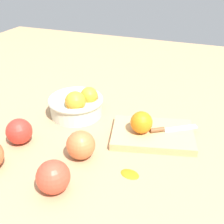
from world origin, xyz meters
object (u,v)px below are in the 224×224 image
at_px(bowl, 77,104).
at_px(apple_front_center_2, 53,177).
at_px(knife, 167,129).
at_px(apple_front_center, 81,145).
at_px(cutting_board, 153,134).
at_px(orange_on_board, 141,122).
at_px(apple_front_left, 19,131).

distance_m(bowl, apple_front_center_2, 0.36).
distance_m(knife, apple_front_center_2, 0.38).
bearing_deg(apple_front_center, cutting_board, 45.12).
xyz_separation_m(apple_front_center, apple_front_center_2, (-0.00, -0.14, 0.00)).
bearing_deg(orange_on_board, apple_front_center_2, -115.12).
distance_m(apple_front_center, apple_front_left, 0.20).
height_order(knife, apple_front_left, apple_front_left).
bearing_deg(knife, orange_on_board, -154.24).
bearing_deg(orange_on_board, knife, 25.76).
distance_m(cutting_board, orange_on_board, 0.06).
bearing_deg(cutting_board, apple_front_center_2, -119.10).
bearing_deg(knife, apple_front_center, -137.89).
height_order(orange_on_board, apple_front_center_2, orange_on_board).
bearing_deg(apple_front_left, bowl, 67.65).
xyz_separation_m(cutting_board, apple_front_center_2, (-0.17, -0.30, 0.03)).
bearing_deg(knife, apple_front_center_2, -122.92).
bearing_deg(apple_front_center, knife, 42.11).
bearing_deg(apple_front_center, orange_on_board, 48.84).
distance_m(orange_on_board, knife, 0.09).
xyz_separation_m(apple_front_center, apple_front_left, (-0.20, -0.00, -0.00)).
distance_m(cutting_board, knife, 0.05).
bearing_deg(bowl, knife, -3.48).
bearing_deg(apple_front_center, apple_front_center_2, -91.62).
bearing_deg(bowl, apple_front_center, -60.13).
height_order(cutting_board, apple_front_center_2, apple_front_center_2).
relative_size(cutting_board, knife, 1.81).
height_order(knife, apple_front_center, apple_front_center).
xyz_separation_m(orange_on_board, apple_front_center, (-0.13, -0.15, -0.02)).
bearing_deg(bowl, apple_front_left, -112.35).
xyz_separation_m(orange_on_board, apple_front_center_2, (-0.13, -0.29, -0.02)).
bearing_deg(bowl, orange_on_board, -12.61).
distance_m(bowl, cutting_board, 0.29).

